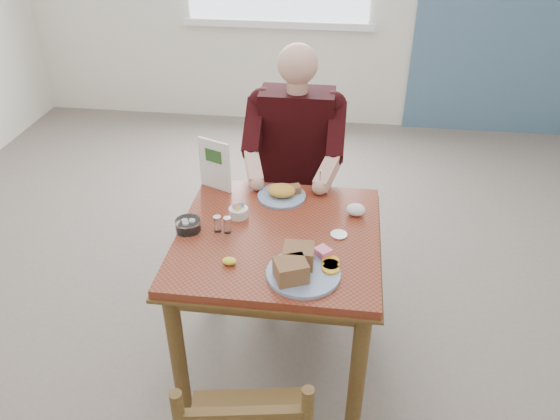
# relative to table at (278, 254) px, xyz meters

# --- Properties ---
(floor) EXTENTS (6.00, 6.00, 0.00)m
(floor) POSITION_rel_table_xyz_m (0.00, 0.00, -0.64)
(floor) COLOR #655C51
(floor) RESTS_ON ground
(lemon_wedge) EXTENTS (0.06, 0.05, 0.03)m
(lemon_wedge) POSITION_rel_table_xyz_m (-0.17, -0.24, 0.13)
(lemon_wedge) COLOR #F7F434
(lemon_wedge) RESTS_ON table
(napkin) EXTENTS (0.10, 0.09, 0.06)m
(napkin) POSITION_rel_table_xyz_m (0.34, 0.20, 0.14)
(napkin) COLOR white
(napkin) RESTS_ON table
(metal_dish) EXTENTS (0.08, 0.08, 0.01)m
(metal_dish) POSITION_rel_table_xyz_m (0.27, 0.02, 0.12)
(metal_dish) COLOR silver
(metal_dish) RESTS_ON table
(table) EXTENTS (0.92, 0.92, 0.75)m
(table) POSITION_rel_table_xyz_m (0.00, 0.00, 0.00)
(table) COLOR maroon
(table) RESTS_ON ground
(chair_far) EXTENTS (0.42, 0.42, 0.95)m
(chair_far) POSITION_rel_table_xyz_m (0.00, 0.80, -0.16)
(chair_far) COLOR brown
(chair_far) RESTS_ON ground
(diner) EXTENTS (0.53, 0.56, 1.39)m
(diner) POSITION_rel_table_xyz_m (0.00, 0.71, 0.17)
(diner) COLOR gray
(diner) RESTS_ON chair_far
(near_plate) EXTENTS (0.37, 0.37, 0.10)m
(near_plate) POSITION_rel_table_xyz_m (0.13, -0.27, 0.15)
(near_plate) COLOR white
(near_plate) RESTS_ON table
(far_plate) EXTENTS (0.30, 0.30, 0.06)m
(far_plate) POSITION_rel_table_xyz_m (-0.02, 0.32, 0.14)
(far_plate) COLOR white
(far_plate) RESTS_ON table
(caddy) EXTENTS (0.11, 0.11, 0.07)m
(caddy) POSITION_rel_table_xyz_m (-0.20, 0.12, 0.14)
(caddy) COLOR white
(caddy) RESTS_ON table
(shakers) EXTENTS (0.08, 0.04, 0.08)m
(shakers) POSITION_rel_table_xyz_m (-0.25, -0.01, 0.15)
(shakers) COLOR white
(shakers) RESTS_ON table
(creamer) EXTENTS (0.14, 0.14, 0.05)m
(creamer) POSITION_rel_table_xyz_m (-0.41, -0.02, 0.14)
(creamer) COLOR white
(creamer) RESTS_ON table
(menu) EXTENTS (0.17, 0.08, 0.27)m
(menu) POSITION_rel_table_xyz_m (-0.37, 0.36, 0.25)
(menu) COLOR white
(menu) RESTS_ON table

